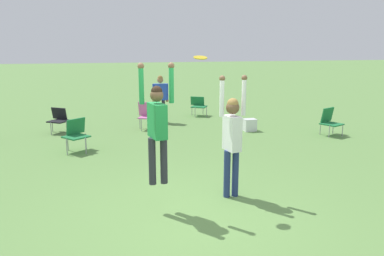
{
  "coord_description": "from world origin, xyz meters",
  "views": [
    {
      "loc": [
        -1.46,
        -5.54,
        2.72
      ],
      "look_at": [
        0.24,
        0.74,
        1.3
      ],
      "focal_mm": 35.0,
      "sensor_mm": 36.0,
      "label": 1
    }
  ],
  "objects": [
    {
      "name": "person_spectator_near",
      "position": [
        0.95,
        7.73,
        1.03
      ],
      "size": [
        0.6,
        0.24,
        1.71
      ],
      "rotation": [
        0.0,
        0.0,
        -0.1
      ],
      "color": "#2D2D38",
      "rests_on": "ground_plane"
    },
    {
      "name": "person_defending",
      "position": [
        0.93,
        0.56,
        1.2
      ],
      "size": [
        0.51,
        0.39,
        2.23
      ],
      "rotation": [
        0.0,
        0.0,
        -1.4
      ],
      "color": "navy",
      "rests_on": "ground_plane"
    },
    {
      "name": "camping_chair_3",
      "position": [
        0.25,
        6.75,
        0.52
      ],
      "size": [
        0.6,
        0.66,
        0.9
      ],
      "rotation": [
        0.0,
        0.0,
        2.67
      ],
      "color": "gray",
      "rests_on": "ground_plane"
    },
    {
      "name": "cooler_box",
      "position": [
        3.5,
        5.56,
        0.2
      ],
      "size": [
        0.4,
        0.32,
        0.4
      ],
      "color": "white",
      "rests_on": "ground_plane"
    },
    {
      "name": "frisbee",
      "position": [
        0.3,
        0.45,
        2.54
      ],
      "size": [
        0.23,
        0.23,
        0.06
      ],
      "color": "yellow"
    },
    {
      "name": "camping_chair_1",
      "position": [
        5.68,
        4.38,
        0.47
      ],
      "size": [
        0.72,
        0.77,
        0.85
      ],
      "rotation": [
        0.0,
        0.0,
        3.54
      ],
      "color": "gray",
      "rests_on": "ground_plane"
    },
    {
      "name": "camping_chair_4",
      "position": [
        -2.51,
        6.97,
        0.46
      ],
      "size": [
        0.77,
        0.85,
        0.78
      ],
      "rotation": [
        0.0,
        0.0,
        2.5
      ],
      "color": "gray",
      "rests_on": "ground_plane"
    },
    {
      "name": "person_jumping",
      "position": [
        -0.46,
        0.31,
        1.53
      ],
      "size": [
        0.58,
        0.46,
        2.0
      ],
      "rotation": [
        0.0,
        0.0,
        1.74
      ],
      "color": "#2D2D38",
      "rests_on": "ground_plane"
    },
    {
      "name": "camping_chair_2",
      "position": [
        2.66,
        8.69,
        0.44
      ],
      "size": [
        0.76,
        0.83,
        0.75
      ],
      "rotation": [
        0.0,
        0.0,
        2.59
      ],
      "color": "gray",
      "rests_on": "ground_plane"
    },
    {
      "name": "ground_plane",
      "position": [
        0.0,
        0.0,
        0.0
      ],
      "size": [
        120.0,
        120.0,
        0.0
      ],
      "primitive_type": "plane",
      "color": "#608C47"
    },
    {
      "name": "camping_chair_0",
      "position": [
        -1.91,
        4.51,
        0.5
      ],
      "size": [
        0.77,
        0.85,
        0.85
      ],
      "rotation": [
        0.0,
        0.0,
        3.79
      ],
      "color": "gray",
      "rests_on": "ground_plane"
    }
  ]
}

